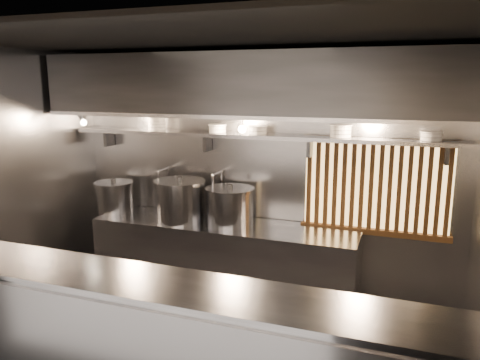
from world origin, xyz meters
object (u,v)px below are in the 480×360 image
Objects in this scene: stock_pot_mid at (180,200)px; heat_lamp at (82,117)px; pendant_bulb at (242,129)px; stock_pot_left at (114,197)px; stock_pot_right at (230,206)px.

heat_lamp is at bearing -167.59° from stock_pot_mid.
heat_lamp is 0.58× the size of stock_pot_mid.
pendant_bulb reaches higher than stock_pot_left.
stock_pot_right is at bearing -165.82° from pendant_bulb.
heat_lamp reaches higher than stock_pot_mid.
heat_lamp reaches higher than pendant_bulb.
stock_pot_mid reaches higher than stock_pot_right.
stock_pot_right is at bearing 10.74° from heat_lamp.
heat_lamp is 1.45m from stock_pot_mid.
stock_pot_right reaches higher than stock_pot_left.
pendant_bulb is 0.27× the size of stock_pot_right.
stock_pot_left is 1.06× the size of stock_pot_mid.
stock_pot_left is (0.15, 0.31, -0.98)m from heat_lamp.
heat_lamp is at bearing -169.26° from stock_pot_right.
heat_lamp is 0.55× the size of stock_pot_left.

